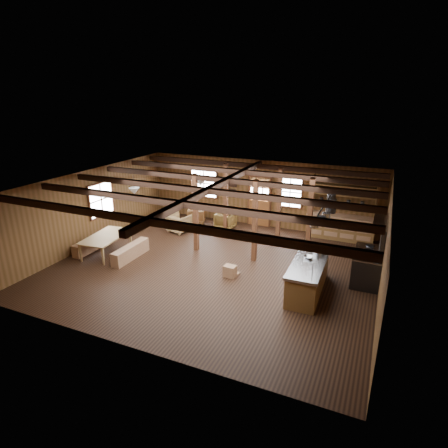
{
  "coord_description": "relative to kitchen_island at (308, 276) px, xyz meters",
  "views": [
    {
      "loc": [
        4.75,
        -10.07,
        5.4
      ],
      "look_at": [
        0.16,
        0.38,
        1.38
      ],
      "focal_mm": 30.0,
      "sensor_mm": 36.0,
      "label": 1
    }
  ],
  "objects": [
    {
      "name": "room",
      "position": [
        -3.11,
        0.4,
        0.92
      ],
      "size": [
        10.04,
        9.04,
        2.84
      ],
      "color": "black",
      "rests_on": "ground"
    },
    {
      "name": "window_back_right",
      "position": [
        -1.81,
        4.86,
        1.12
      ],
      "size": [
        1.02,
        0.06,
        1.32
      ],
      "color": "white",
      "rests_on": "wall_back"
    },
    {
      "name": "bench_wall",
      "position": [
        -7.76,
        -0.17,
        -0.26
      ],
      "size": [
        0.3,
        1.61,
        0.44
      ],
      "primitive_type": "cube",
      "color": "brown",
      "rests_on": "floor"
    },
    {
      "name": "commercial_range",
      "position": [
        1.54,
        1.35,
        0.16
      ],
      "size": [
        0.82,
        1.6,
        1.97
      ],
      "color": "#2C2C2F",
      "rests_on": "floor"
    },
    {
      "name": "counter_pot",
      "position": [
        0.11,
        0.72,
        0.55
      ],
      "size": [
        0.31,
        0.31,
        0.19
      ],
      "primitive_type": "cylinder",
      "color": "#ADAFB4",
      "rests_on": "kitchen_island"
    },
    {
      "name": "pot_rack",
      "position": [
        0.24,
        0.84,
        1.8
      ],
      "size": [
        0.43,
        3.0,
        0.44
      ],
      "color": "#2C2C2F",
      "rests_on": "ceiling"
    },
    {
      "name": "notice_boards",
      "position": [
        -4.61,
        4.86,
        1.16
      ],
      "size": [
        1.08,
        0.03,
        0.9
      ],
      "color": "beige",
      "rests_on": "wall_back"
    },
    {
      "name": "bowl",
      "position": [
        -0.08,
        0.21,
        0.5
      ],
      "size": [
        0.31,
        0.31,
        0.07
      ],
      "primitive_type": "imported",
      "rotation": [
        0.0,
        0.0,
        -0.14
      ],
      "color": "silver",
      "rests_on": "kitchen_island"
    },
    {
      "name": "kitchen_island",
      "position": [
        0.0,
        0.0,
        0.0
      ],
      "size": [
        0.93,
        2.52,
        1.2
      ],
      "rotation": [
        0.0,
        0.0,
        0.02
      ],
      "color": "brown",
      "rests_on": "floor"
    },
    {
      "name": "armchair_c",
      "position": [
        -5.83,
        2.79,
        -0.11
      ],
      "size": [
        0.95,
        0.96,
        0.73
      ],
      "primitive_type": "imported",
      "rotation": [
        0.0,
        0.0,
        2.9
      ],
      "color": "olive",
      "rests_on": "floor"
    },
    {
      "name": "window_back_left",
      "position": [
        -5.71,
        4.86,
        1.12
      ],
      "size": [
        1.32,
        0.06,
        1.32
      ],
      "color": "white",
      "rests_on": "wall_back"
    },
    {
      "name": "timber_posts",
      "position": [
        -2.59,
        2.48,
        0.92
      ],
      "size": [
        3.95,
        2.35,
        2.8
      ],
      "color": "#462814",
      "rests_on": "floor"
    },
    {
      "name": "dining_table",
      "position": [
        -7.01,
        -0.17,
        -0.14
      ],
      "size": [
        1.26,
        2.01,
        0.67
      ],
      "primitive_type": "imported",
      "rotation": [
        0.0,
        0.0,
        1.68
      ],
      "color": "#9C7847",
      "rests_on": "floor"
    },
    {
      "name": "bench_aisle",
      "position": [
        -6.03,
        -0.17,
        -0.24
      ],
      "size": [
        0.32,
        1.72,
        0.47
      ],
      "primitive_type": "cube",
      "color": "brown",
      "rests_on": "floor"
    },
    {
      "name": "window_left",
      "position": [
        -8.07,
        0.9,
        1.12
      ],
      "size": [
        0.14,
        1.24,
        1.32
      ],
      "color": "white",
      "rests_on": "wall_back"
    },
    {
      "name": "back_door",
      "position": [
        -3.11,
        4.85,
        0.4
      ],
      "size": [
        1.02,
        0.08,
        2.15
      ],
      "color": "brown",
      "rests_on": "floor"
    },
    {
      "name": "armchair_b",
      "position": [
        -4.26,
        3.92,
        -0.14
      ],
      "size": [
        0.79,
        0.81,
        0.68
      ],
      "primitive_type": "imported",
      "rotation": [
        0.0,
        0.0,
        3.04
      ],
      "color": "brown",
      "rests_on": "floor"
    },
    {
      "name": "pendant_lamps",
      "position": [
        -5.36,
        1.4,
        1.77
      ],
      "size": [
        1.86,
        2.36,
        0.66
      ],
      "color": "#2C2C2F",
      "rests_on": "ceiling"
    },
    {
      "name": "ceiling_joists",
      "position": [
        -3.11,
        0.58,
        2.2
      ],
      "size": [
        9.8,
        8.82,
        0.18
      ],
      "color": "black",
      "rests_on": "ceiling"
    },
    {
      "name": "step_stool",
      "position": [
        -2.38,
        -0.05,
        -0.3
      ],
      "size": [
        0.43,
        0.32,
        0.37
      ],
      "primitive_type": "cube",
      "rotation": [
        0.0,
        0.0,
        -0.08
      ],
      "color": "brown",
      "rests_on": "floor"
    },
    {
      "name": "armchair_a",
      "position": [
        -5.7,
        4.05,
        -0.15
      ],
      "size": [
        0.92,
        0.93,
        0.67
      ],
      "primitive_type": "imported",
      "rotation": [
        0.0,
        0.0,
        3.5
      ],
      "color": "brown",
      "rests_on": "floor"
    },
    {
      "name": "back_counter",
      "position": [
        0.29,
        4.6,
        0.12
      ],
      "size": [
        2.55,
        0.6,
        2.45
      ],
      "color": "brown",
      "rests_on": "floor"
    }
  ]
}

